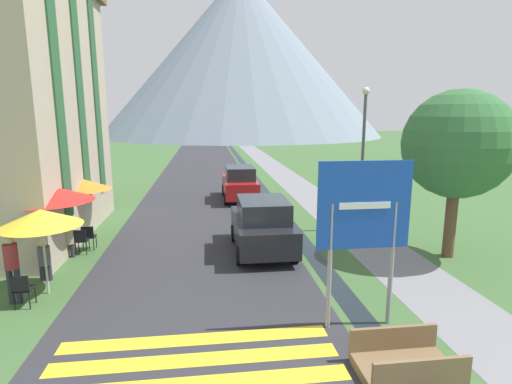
# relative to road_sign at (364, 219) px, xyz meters

# --- Properties ---
(ground_plane) EXTENTS (160.00, 160.00, 0.00)m
(ground_plane) POSITION_rel_road_sign_xyz_m (-1.01, 15.78, -2.41)
(ground_plane) COLOR #3D6033
(road) EXTENTS (6.40, 60.00, 0.01)m
(road) POSITION_rel_road_sign_xyz_m (-3.51, 25.78, -2.41)
(road) COLOR #2D2D33
(road) RESTS_ON ground_plane
(footpath) EXTENTS (2.20, 60.00, 0.01)m
(footpath) POSITION_rel_road_sign_xyz_m (2.59, 25.78, -2.41)
(footpath) COLOR slate
(footpath) RESTS_ON ground_plane
(drainage_channel) EXTENTS (0.60, 60.00, 0.00)m
(drainage_channel) POSITION_rel_road_sign_xyz_m (0.19, 25.78, -2.41)
(drainage_channel) COLOR black
(drainage_channel) RESTS_ON ground_plane
(crosswalk_marking) EXTENTS (5.44, 1.84, 0.01)m
(crosswalk_marking) POSITION_rel_road_sign_xyz_m (-3.51, -0.83, -2.40)
(crosswalk_marking) COLOR yellow
(crosswalk_marking) RESTS_ON ground_plane
(mountain_distant) EXTENTS (57.45, 57.45, 32.66)m
(mountain_distant) POSITION_rel_road_sign_xyz_m (4.44, 78.33, 13.92)
(mountain_distant) COLOR slate
(mountain_distant) RESTS_ON ground_plane
(road_sign) EXTENTS (2.00, 0.11, 3.64)m
(road_sign) POSITION_rel_road_sign_xyz_m (0.00, 0.00, 0.00)
(road_sign) COLOR gray
(road_sign) RESTS_ON ground_plane
(footbridge) EXTENTS (1.70, 1.10, 0.65)m
(footbridge) POSITION_rel_road_sign_xyz_m (0.19, -1.74, -2.18)
(footbridge) COLOR brown
(footbridge) RESTS_ON ground_plane
(parked_car_near) EXTENTS (1.94, 3.83, 1.82)m
(parked_car_near) POSITION_rel_road_sign_xyz_m (-1.41, 5.05, -1.50)
(parked_car_near) COLOR black
(parked_car_near) RESTS_ON ground_plane
(parked_car_far) EXTENTS (1.82, 3.98, 1.82)m
(parked_car_far) POSITION_rel_road_sign_xyz_m (-1.46, 13.37, -1.50)
(parked_car_far) COLOR #A31919
(parked_car_far) RESTS_ON ground_plane
(cafe_chair_far_right) EXTENTS (0.40, 0.40, 0.85)m
(cafe_chair_far_right) POSITION_rel_road_sign_xyz_m (-7.25, 5.89, -1.90)
(cafe_chair_far_right) COLOR black
(cafe_chair_far_right) RESTS_ON ground_plane
(cafe_chair_nearest) EXTENTS (0.40, 0.40, 0.85)m
(cafe_chair_nearest) POSITION_rel_road_sign_xyz_m (-7.63, 1.77, -1.90)
(cafe_chair_nearest) COLOR black
(cafe_chair_nearest) RESTS_ON ground_plane
(cafe_chair_far_left) EXTENTS (0.40, 0.40, 0.85)m
(cafe_chair_far_left) POSITION_rel_road_sign_xyz_m (-7.37, 5.50, -1.90)
(cafe_chair_far_left) COLOR black
(cafe_chair_far_left) RESTS_ON ground_plane
(cafe_umbrella_front_yellow) EXTENTS (1.98, 1.98, 2.23)m
(cafe_umbrella_front_yellow) POSITION_rel_road_sign_xyz_m (-7.36, 2.54, -0.39)
(cafe_umbrella_front_yellow) COLOR #B7B2A8
(cafe_umbrella_front_yellow) RESTS_ON ground_plane
(cafe_umbrella_middle_red) EXTENTS (2.46, 2.46, 2.41)m
(cafe_umbrella_middle_red) POSITION_rel_road_sign_xyz_m (-7.91, 4.88, -0.23)
(cafe_umbrella_middle_red) COLOR #B7B2A8
(cafe_umbrella_middle_red) RESTS_ON ground_plane
(cafe_umbrella_rear_orange) EXTENTS (1.99, 1.99, 2.22)m
(cafe_umbrella_rear_orange) POSITION_rel_road_sign_xyz_m (-7.72, 7.36, -0.38)
(cafe_umbrella_rear_orange) COLOR #B7B2A8
(cafe_umbrella_rear_orange) RESTS_ON ground_plane
(person_standing_terrace) EXTENTS (0.32, 0.32, 1.73)m
(person_standing_terrace) POSITION_rel_road_sign_xyz_m (-7.94, 2.06, -1.41)
(person_standing_terrace) COLOR #282833
(person_standing_terrace) RESTS_ON ground_plane
(person_seated_near) EXTENTS (0.32, 0.32, 1.20)m
(person_seated_near) POSITION_rel_road_sign_xyz_m (-7.73, 3.41, -1.75)
(person_seated_near) COLOR #282833
(person_seated_near) RESTS_ON ground_plane
(person_seated_far) EXTENTS (0.32, 0.32, 1.23)m
(person_seated_far) POSITION_rel_road_sign_xyz_m (-7.68, 5.24, -1.73)
(person_seated_far) COLOR #282833
(person_seated_far) RESTS_ON ground_plane
(streetlamp) EXTENTS (0.28, 0.28, 5.54)m
(streetlamp) POSITION_rel_road_sign_xyz_m (2.76, 6.99, 0.85)
(streetlamp) COLOR #515156
(streetlamp) RESTS_ON ground_plane
(tree_by_path) EXTENTS (3.37, 3.37, 5.33)m
(tree_by_path) POSITION_rel_road_sign_xyz_m (4.52, 3.81, 1.22)
(tree_by_path) COLOR brown
(tree_by_path) RESTS_ON ground_plane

